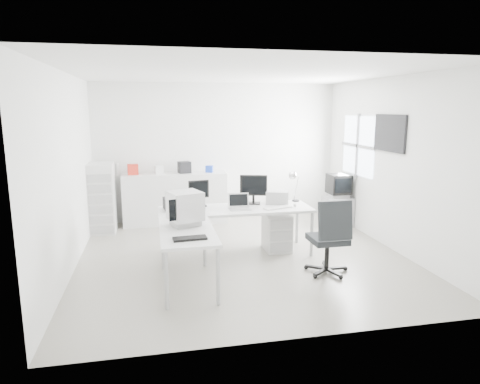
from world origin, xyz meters
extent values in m
cube|color=#B2B09F|center=(0.00, 0.00, 0.00)|extent=(5.00, 5.00, 0.01)
cube|color=white|center=(0.00, 0.00, 2.80)|extent=(5.00, 5.00, 0.01)
cube|color=white|center=(0.00, 2.50, 1.40)|extent=(5.00, 0.02, 2.80)
cube|color=white|center=(-2.50, 0.00, 1.40)|extent=(0.02, 5.00, 2.80)
cube|color=white|center=(2.50, 0.00, 1.40)|extent=(0.02, 5.00, 2.80)
cube|color=silver|center=(0.62, 0.22, 0.30)|extent=(0.40, 0.50, 0.60)
cube|color=black|center=(-0.93, 0.27, 0.84)|extent=(0.55, 0.45, 0.18)
cube|color=silver|center=(0.57, 0.02, 0.76)|extent=(0.48, 0.29, 0.02)
sphere|color=silver|center=(0.87, 0.07, 0.78)|extent=(0.06, 0.06, 0.06)
cube|color=#9D9D9D|center=(0.67, 0.39, 0.85)|extent=(0.45, 0.41, 0.21)
cube|color=black|center=(-0.93, -1.33, 0.76)|extent=(0.42, 0.19, 0.03)
cube|color=gray|center=(2.22, 1.40, 0.29)|extent=(0.53, 0.43, 0.57)
cube|color=silver|center=(-0.92, 2.24, 0.51)|extent=(2.05, 0.51, 1.02)
cube|color=red|center=(-1.72, 2.24, 1.12)|extent=(0.22, 0.20, 0.20)
cube|color=silver|center=(-1.22, 2.24, 1.10)|extent=(0.19, 0.17, 0.16)
cube|color=black|center=(-0.72, 2.24, 1.14)|extent=(0.27, 0.26, 0.23)
cube|color=blue|center=(-0.22, 2.24, 1.09)|extent=(0.17, 0.16, 0.14)
cylinder|color=silver|center=(-2.02, 2.28, 1.13)|extent=(0.07, 0.07, 0.22)
cube|color=silver|center=(-2.28, 1.86, 0.65)|extent=(0.46, 0.54, 1.31)
camera|label=1|loc=(-1.33, -6.27, 2.29)|focal=32.00mm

